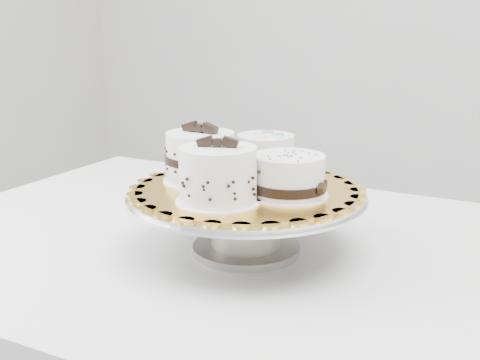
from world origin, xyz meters
The scene contains 7 objects.
table centered at (0.04, 0.06, 0.67)m, with size 1.25×0.84×0.75m.
cake_stand centered at (0.04, 0.02, 0.82)m, with size 0.37×0.37×0.10m.
cake_board centered at (0.04, 0.02, 0.85)m, with size 0.34×0.34×0.01m, color orange.
cake_swirl centered at (0.04, -0.07, 0.89)m, with size 0.14×0.14×0.10m.
cake_banded centered at (-0.04, 0.02, 0.89)m, with size 0.12×0.12×0.10m.
cake_dots centered at (0.03, 0.10, 0.89)m, with size 0.12×0.12×0.07m.
cake_ribbon centered at (0.12, 0.01, 0.88)m, with size 0.13×0.13×0.07m.
Camera 1 is at (0.46, -0.77, 1.11)m, focal length 45.00 mm.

